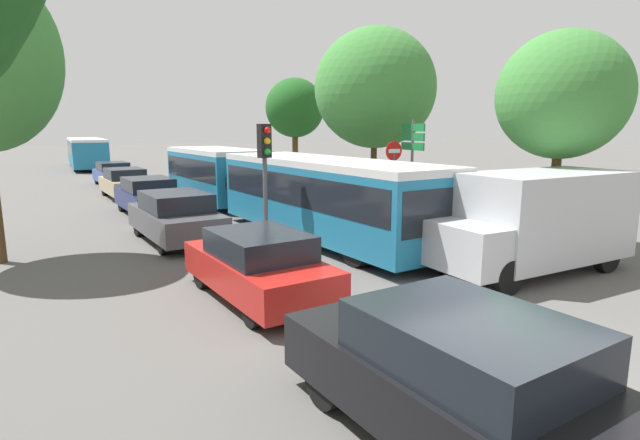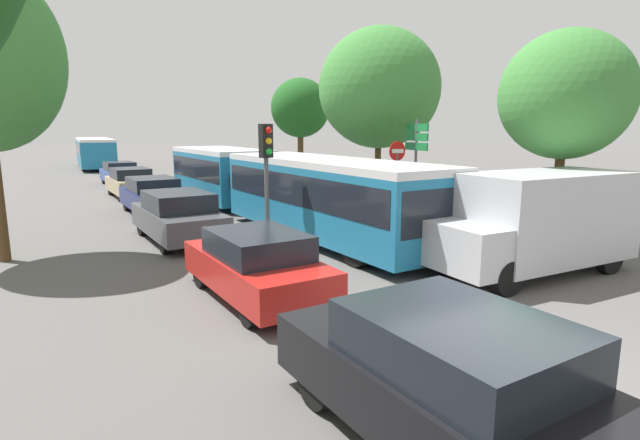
{
  "view_description": "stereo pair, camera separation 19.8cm",
  "coord_description": "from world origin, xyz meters",
  "px_view_note": "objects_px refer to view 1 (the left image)",
  "views": [
    {
      "loc": [
        -5.31,
        -4.24,
        3.31
      ],
      "look_at": [
        0.2,
        5.65,
        1.2
      ],
      "focal_mm": 28.0,
      "sensor_mm": 36.0,
      "label": 1
    },
    {
      "loc": [
        -5.14,
        -4.34,
        3.31
      ],
      "look_at": [
        0.2,
        5.65,
        1.2
      ],
      "focal_mm": 28.0,
      "sensor_mm": 36.0,
      "label": 2
    }
  ],
  "objects_px": {
    "queued_car_tan": "(125,183)",
    "direction_sign_post": "(412,148)",
    "queued_car_graphite": "(176,217)",
    "no_entry_sign": "(393,167)",
    "queued_car_black": "(462,380)",
    "queued_car_blue": "(113,174)",
    "articulated_bus": "(270,183)",
    "tree_right_far": "(294,110)",
    "white_van": "(537,219)",
    "traffic_light": "(265,158)",
    "queued_car_red": "(258,265)",
    "city_bus_rear": "(86,151)",
    "tree_right_mid": "(375,88)",
    "tree_right_near": "(565,99)",
    "queued_car_navy": "(148,196)"
  },
  "relations": [
    {
      "from": "queued_car_graphite",
      "to": "queued_car_blue",
      "type": "height_order",
      "value": "queued_car_graphite"
    },
    {
      "from": "queued_car_blue",
      "to": "no_entry_sign",
      "type": "xyz_separation_m",
      "value": [
        7.58,
        -16.3,
        1.19
      ]
    },
    {
      "from": "no_entry_sign",
      "to": "queued_car_black",
      "type": "bearing_deg",
      "value": -34.29
    },
    {
      "from": "tree_right_far",
      "to": "tree_right_near",
      "type": "bearing_deg",
      "value": -92.29
    },
    {
      "from": "queued_car_black",
      "to": "queued_car_red",
      "type": "relative_size",
      "value": 1.09
    },
    {
      "from": "city_bus_rear",
      "to": "tree_right_near",
      "type": "relative_size",
      "value": 1.94
    },
    {
      "from": "queued_car_navy",
      "to": "tree_right_mid",
      "type": "relative_size",
      "value": 0.57
    },
    {
      "from": "white_van",
      "to": "city_bus_rear",
      "type": "bearing_deg",
      "value": -80.03
    },
    {
      "from": "city_bus_rear",
      "to": "white_van",
      "type": "height_order",
      "value": "city_bus_rear"
    },
    {
      "from": "white_van",
      "to": "traffic_light",
      "type": "relative_size",
      "value": 1.47
    },
    {
      "from": "articulated_bus",
      "to": "direction_sign_post",
      "type": "height_order",
      "value": "direction_sign_post"
    },
    {
      "from": "white_van",
      "to": "no_entry_sign",
      "type": "height_order",
      "value": "no_entry_sign"
    },
    {
      "from": "articulated_bus",
      "to": "queued_car_black",
      "type": "height_order",
      "value": "articulated_bus"
    },
    {
      "from": "tree_right_far",
      "to": "tree_right_mid",
      "type": "bearing_deg",
      "value": -92.72
    },
    {
      "from": "articulated_bus",
      "to": "queued_car_graphite",
      "type": "relative_size",
      "value": 3.78
    },
    {
      "from": "queued_car_black",
      "to": "traffic_light",
      "type": "bearing_deg",
      "value": -14.08
    },
    {
      "from": "city_bus_rear",
      "to": "articulated_bus",
      "type": "bearing_deg",
      "value": -171.8
    },
    {
      "from": "queued_car_graphite",
      "to": "queued_car_tan",
      "type": "bearing_deg",
      "value": -4.03
    },
    {
      "from": "queued_car_red",
      "to": "traffic_light",
      "type": "distance_m",
      "value": 4.55
    },
    {
      "from": "queued_car_tan",
      "to": "direction_sign_post",
      "type": "height_order",
      "value": "direction_sign_post"
    },
    {
      "from": "queued_car_blue",
      "to": "tree_right_mid",
      "type": "distance_m",
      "value": 16.51
    },
    {
      "from": "white_van",
      "to": "tree_right_mid",
      "type": "bearing_deg",
      "value": -103.94
    },
    {
      "from": "queued_car_tan",
      "to": "queued_car_graphite",
      "type": "bearing_deg",
      "value": 175.97
    },
    {
      "from": "queued_car_black",
      "to": "tree_right_near",
      "type": "bearing_deg",
      "value": -62.38
    },
    {
      "from": "traffic_light",
      "to": "direction_sign_post",
      "type": "height_order",
      "value": "direction_sign_post"
    },
    {
      "from": "white_van",
      "to": "tree_right_far",
      "type": "distance_m",
      "value": 19.08
    },
    {
      "from": "city_bus_rear",
      "to": "tree_right_mid",
      "type": "distance_m",
      "value": 29.61
    },
    {
      "from": "queued_car_red",
      "to": "tree_right_near",
      "type": "height_order",
      "value": "tree_right_near"
    },
    {
      "from": "tree_right_mid",
      "to": "tree_right_far",
      "type": "xyz_separation_m",
      "value": [
        0.4,
        8.46,
        -0.61
      ]
    },
    {
      "from": "queued_car_black",
      "to": "white_van",
      "type": "xyz_separation_m",
      "value": [
        6.22,
        3.95,
        0.49
      ]
    },
    {
      "from": "queued_car_graphite",
      "to": "no_entry_sign",
      "type": "xyz_separation_m",
      "value": [
        7.84,
        -0.05,
        1.13
      ]
    },
    {
      "from": "city_bus_rear",
      "to": "queued_car_red",
      "type": "bearing_deg",
      "value": -178.71
    },
    {
      "from": "queued_car_black",
      "to": "no_entry_sign",
      "type": "xyz_separation_m",
      "value": [
        7.56,
        11.08,
        1.13
      ]
    },
    {
      "from": "tree_right_near",
      "to": "tree_right_mid",
      "type": "distance_m",
      "value": 9.0
    },
    {
      "from": "queued_car_navy",
      "to": "white_van",
      "type": "xyz_separation_m",
      "value": [
        6.33,
        -12.39,
        0.52
      ]
    },
    {
      "from": "articulated_bus",
      "to": "tree_right_far",
      "type": "distance_m",
      "value": 11.73
    },
    {
      "from": "queued_car_tan",
      "to": "queued_car_red",
      "type": "bearing_deg",
      "value": 176.87
    },
    {
      "from": "queued_car_black",
      "to": "direction_sign_post",
      "type": "bearing_deg",
      "value": -40.67
    },
    {
      "from": "articulated_bus",
      "to": "no_entry_sign",
      "type": "distance_m",
      "value": 4.48
    },
    {
      "from": "articulated_bus",
      "to": "city_bus_rear",
      "type": "height_order",
      "value": "same"
    },
    {
      "from": "queued_car_black",
      "to": "white_van",
      "type": "height_order",
      "value": "white_van"
    },
    {
      "from": "articulated_bus",
      "to": "city_bus_rear",
      "type": "distance_m",
      "value": 29.53
    },
    {
      "from": "queued_car_red",
      "to": "direction_sign_post",
      "type": "relative_size",
      "value": 1.11
    },
    {
      "from": "tree_right_mid",
      "to": "tree_right_far",
      "type": "height_order",
      "value": "tree_right_mid"
    },
    {
      "from": "direction_sign_post",
      "to": "queued_car_tan",
      "type": "bearing_deg",
      "value": -46.14
    },
    {
      "from": "queued_car_tan",
      "to": "queued_car_black",
      "type": "bearing_deg",
      "value": 177.0
    },
    {
      "from": "queued_car_black",
      "to": "traffic_light",
      "type": "distance_m",
      "value": 9.4
    },
    {
      "from": "city_bus_rear",
      "to": "queued_car_navy",
      "type": "xyz_separation_m",
      "value": [
        0.13,
        -25.73,
        -0.67
      ]
    },
    {
      "from": "queued_car_graphite",
      "to": "direction_sign_post",
      "type": "height_order",
      "value": "direction_sign_post"
    },
    {
      "from": "queued_car_graphite",
      "to": "no_entry_sign",
      "type": "height_order",
      "value": "no_entry_sign"
    }
  ]
}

